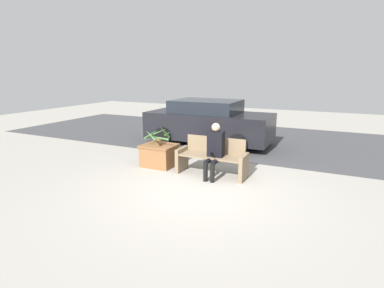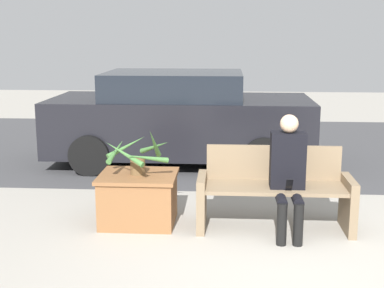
# 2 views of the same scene
# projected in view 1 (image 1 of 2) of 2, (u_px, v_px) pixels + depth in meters

# --- Properties ---
(ground_plane) EXTENTS (30.00, 30.00, 0.00)m
(ground_plane) POSITION_uv_depth(u_px,v_px,m) (199.00, 190.00, 6.36)
(ground_plane) COLOR #9E998E
(road_surface) EXTENTS (20.00, 6.00, 0.01)m
(road_surface) POSITION_uv_depth(u_px,v_px,m) (258.00, 140.00, 11.05)
(road_surface) COLOR #424244
(road_surface) RESTS_ON ground_plane
(bench) EXTENTS (1.69, 0.58, 0.89)m
(bench) POSITION_uv_depth(u_px,v_px,m) (212.00, 157.00, 7.22)
(bench) COLOR #7A664C
(bench) RESTS_ON ground_plane
(person_seated) EXTENTS (0.37, 0.57, 1.29)m
(person_seated) POSITION_uv_depth(u_px,v_px,m) (215.00, 148.00, 6.94)
(person_seated) COLOR black
(person_seated) RESTS_ON ground_plane
(planter_box) EXTENTS (0.87, 0.74, 0.57)m
(planter_box) POSITION_uv_depth(u_px,v_px,m) (159.00, 155.00, 7.92)
(planter_box) COLOR brown
(planter_box) RESTS_ON ground_plane
(potted_plant) EXTENTS (0.75, 0.75, 0.56)m
(potted_plant) POSITION_uv_depth(u_px,v_px,m) (158.00, 136.00, 7.80)
(potted_plant) COLOR brown
(potted_plant) RESTS_ON planter_box
(parked_car) EXTENTS (4.23, 1.98, 1.51)m
(parked_car) POSITION_uv_depth(u_px,v_px,m) (208.00, 122.00, 10.28)
(parked_car) COLOR black
(parked_car) RESTS_ON ground_plane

